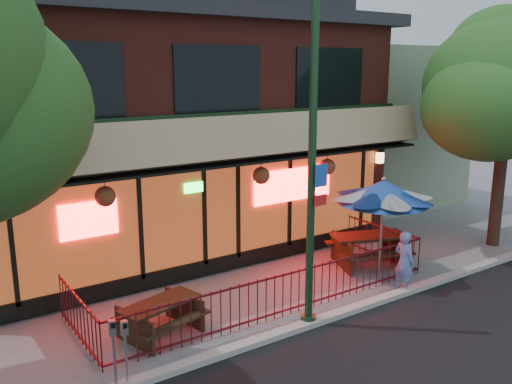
% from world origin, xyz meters
% --- Properties ---
extents(ground, '(80.00, 80.00, 0.00)m').
position_xyz_m(ground, '(0.00, 0.00, 0.00)').
color(ground, gray).
rests_on(ground, ground).
extents(curb, '(80.00, 0.25, 0.12)m').
position_xyz_m(curb, '(0.00, -0.50, 0.06)').
color(curb, '#999993').
rests_on(curb, ground).
extents(restaurant_building, '(12.96, 9.49, 8.05)m').
position_xyz_m(restaurant_building, '(0.00, 7.11, 4.13)').
color(restaurant_building, maroon).
rests_on(restaurant_building, ground).
extents(neighbor_building, '(6.00, 7.00, 6.00)m').
position_xyz_m(neighbor_building, '(9.00, 7.70, 3.00)').
color(neighbor_building, gray).
rests_on(neighbor_building, ground).
extents(patio_fence, '(8.44, 2.62, 1.00)m').
position_xyz_m(patio_fence, '(0.00, 0.50, 0.63)').
color(patio_fence, '#4A0F16').
rests_on(patio_fence, ground).
extents(street_light, '(0.43, 0.32, 7.00)m').
position_xyz_m(street_light, '(0.00, -0.40, 3.15)').
color(street_light, '#16331C').
rests_on(street_light, ground).
extents(street_tree_right, '(4.80, 4.80, 7.02)m').
position_xyz_m(street_tree_right, '(8.04, 0.59, 4.96)').
color(street_tree_right, '#34251A').
rests_on(street_tree_right, ground).
extents(picnic_table_left, '(1.91, 1.64, 0.70)m').
position_xyz_m(picnic_table_left, '(-2.75, 0.92, 0.46)').
color(picnic_table_left, '#302011').
rests_on(picnic_table_left, ground).
extents(picnic_table_right, '(2.42, 2.16, 0.85)m').
position_xyz_m(picnic_table_right, '(3.60, 1.40, 0.56)').
color(picnic_table_right, '#362413').
rests_on(picnic_table_right, ground).
extents(patio_umbrella, '(2.28, 2.28, 2.61)m').
position_xyz_m(patio_umbrella, '(3.28, 0.70, 2.22)').
color(patio_umbrella, gray).
rests_on(patio_umbrella, ground).
extents(pedestrian, '(0.39, 0.57, 1.51)m').
position_xyz_m(pedestrian, '(2.98, -0.35, 0.75)').
color(pedestrian, '#607DC1').
rests_on(pedestrian, ground).
extents(parking_meter_near, '(0.11, 0.10, 1.22)m').
position_xyz_m(parking_meter_near, '(-4.00, -0.48, 0.83)').
color(parking_meter_near, '#9B9DA3').
rests_on(parking_meter_near, ground).
extents(parking_meter_far, '(0.13, 0.12, 1.29)m').
position_xyz_m(parking_meter_far, '(-4.20, -0.48, 0.87)').
color(parking_meter_far, gray).
rests_on(parking_meter_far, ground).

